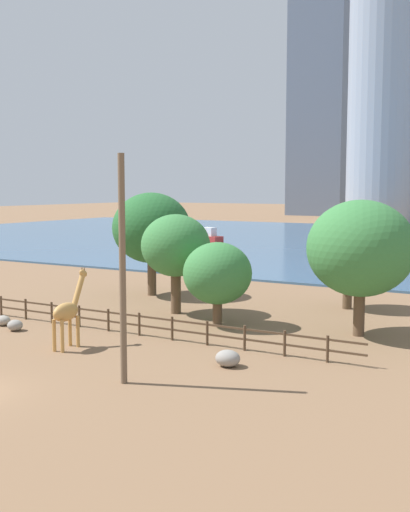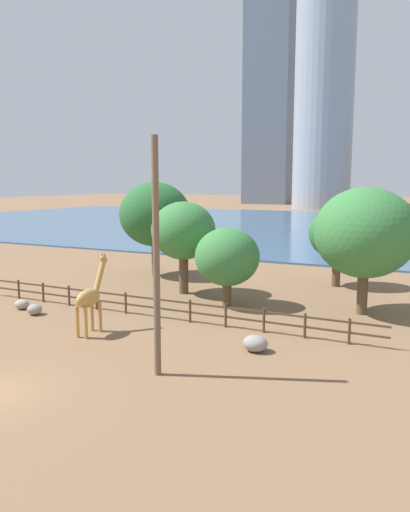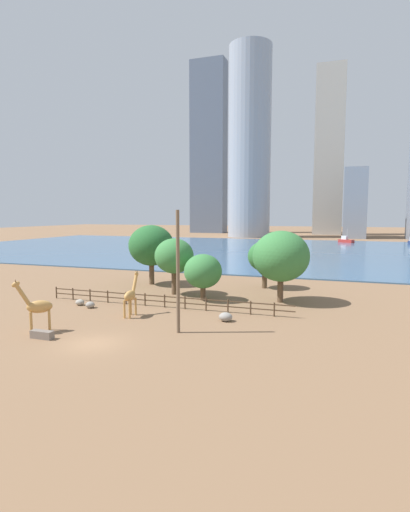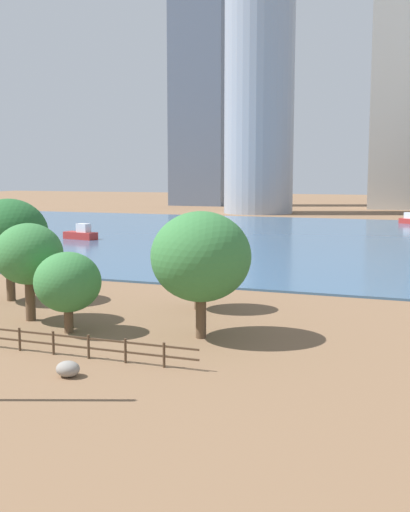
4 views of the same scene
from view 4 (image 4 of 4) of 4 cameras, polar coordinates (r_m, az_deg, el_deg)
The scene contains 12 objects.
ground_plane at distance 100.21m, azimuth 6.62°, elevation 1.74°, with size 400.00×400.00×0.00m, color brown.
harbor_water at distance 97.31m, azimuth 6.19°, elevation 1.64°, with size 180.00×86.00×0.20m, color #3D6084.
boulder_small at distance 32.17m, azimuth -12.09°, elevation -9.79°, with size 1.19×1.04×0.78m, color gray.
tree_left_large at distance 40.13m, azimuth -12.11°, elevation -2.30°, with size 4.12×4.12×5.03m.
tree_center_broad at distance 37.74m, azimuth -0.36°, elevation -0.07°, with size 5.95×5.95×7.59m.
tree_right_tall at distance 51.17m, azimuth -17.05°, elevation 1.87°, with size 5.96×5.96×7.87m.
tree_left_small at distance 45.88m, azimuth -0.58°, elevation 0.14°, with size 4.29×4.29×5.97m.
tree_right_small at distance 43.92m, azimuth -15.40°, elevation 0.13°, with size 4.53×4.53×6.53m.
boat_barge at distance 95.22m, azimuth -10.96°, elevation 1.95°, with size 5.48×2.89×2.29m.
skyline_tower_needle at distance 160.34m, azimuth 4.88°, elevation 17.18°, with size 16.76×16.76×74.20m, color #939EAD.
skyline_block_central at distance 185.16m, azimuth 16.74°, elevation 15.49°, with size 12.51×10.71×73.64m, color #ADA89E.
skyline_block_left at distance 197.08m, azimuth -0.54°, elevation 16.53°, with size 16.80×8.47×82.11m, color slate.
Camera 4 is at (24.22, -16.75, 9.81)m, focal length 45.00 mm.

